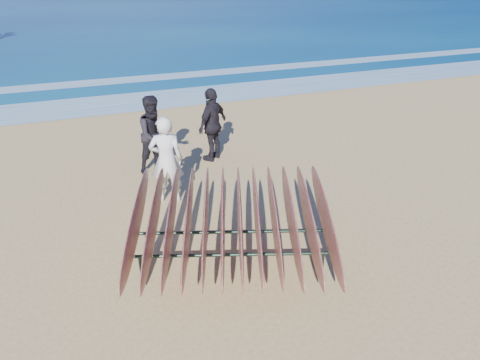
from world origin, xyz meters
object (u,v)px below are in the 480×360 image
(person_dark_a, at_px, (155,135))
(person_dark_b, at_px, (213,125))
(surfboard_rack, at_px, (231,222))
(person_white, at_px, (166,160))

(person_dark_a, xyz_separation_m, person_dark_b, (1.52, 0.21, -0.00))
(person_dark_a, height_order, person_dark_b, person_dark_a)
(surfboard_rack, bearing_deg, person_white, 119.40)
(person_dark_b, bearing_deg, person_dark_a, -31.26)
(person_dark_b, bearing_deg, person_white, 9.54)
(person_dark_a, distance_m, person_dark_b, 1.54)
(surfboard_rack, height_order, person_dark_a, person_dark_a)
(person_white, distance_m, person_dark_a, 1.57)
(person_white, xyz_separation_m, person_dark_b, (1.57, 1.77, -0.00))
(person_white, bearing_deg, person_dark_b, -116.81)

